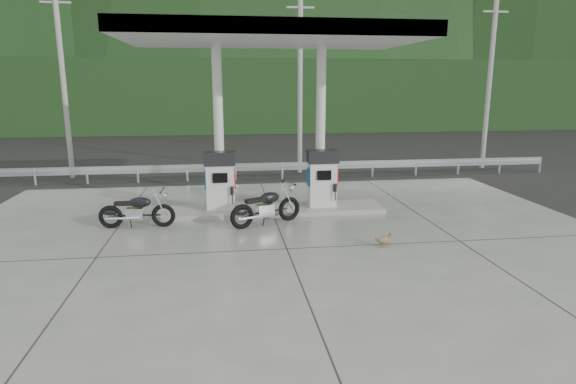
{
  "coord_description": "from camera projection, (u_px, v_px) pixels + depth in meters",
  "views": [
    {
      "loc": [
        -1.49,
        -12.13,
        3.98
      ],
      "look_at": [
        0.3,
        1.0,
        1.0
      ],
      "focal_mm": 30.0,
      "sensor_mm": 36.0,
      "label": 1
    }
  ],
  "objects": [
    {
      "name": "motorcycle_right",
      "position": [
        266.0,
        207.0,
        13.79
      ],
      "size": [
        2.22,
        1.51,
        1.01
      ],
      "primitive_type": null,
      "rotation": [
        0.0,
        0.0,
        0.44
      ],
      "color": "black",
      "rests_on": "forecourt_apron"
    },
    {
      "name": "guardrail",
      "position": [
        259.0,
        163.0,
        20.37
      ],
      "size": [
        26.0,
        0.16,
        1.42
      ],
      "primitive_type": null,
      "color": "#B0B4B8",
      "rests_on": "ground"
    },
    {
      "name": "motorcycle_left",
      "position": [
        137.0,
        211.0,
        13.52
      ],
      "size": [
        2.0,
        0.7,
        0.94
      ],
      "primitive_type": null,
      "rotation": [
        0.0,
        0.0,
        -0.04
      ],
      "color": "black",
      "rests_on": "forecourt_apron"
    },
    {
      "name": "road",
      "position": [
        254.0,
        166.0,
        23.91
      ],
      "size": [
        60.0,
        7.0,
        0.01
      ],
      "primitive_type": "cube",
      "color": "black",
      "rests_on": "ground"
    },
    {
      "name": "canopy_column_left",
      "position": [
        219.0,
        128.0,
        14.8
      ],
      "size": [
        0.3,
        0.3,
        5.0
      ],
      "primitive_type": "cylinder",
      "color": "silver",
      "rests_on": "pump_island"
    },
    {
      "name": "utility_pole_c",
      "position": [
        489.0,
        84.0,
        22.55
      ],
      "size": [
        0.22,
        0.22,
        8.0
      ],
      "primitive_type": "cylinder",
      "color": "gray",
      "rests_on": "ground"
    },
    {
      "name": "canopy_roof",
      "position": [
        271.0,
        35.0,
        14.03
      ],
      "size": [
        8.5,
        5.0,
        0.4
      ],
      "primitive_type": "cube",
      "color": "white",
      "rests_on": "canopy_column_left"
    },
    {
      "name": "duck",
      "position": [
        384.0,
        240.0,
        11.94
      ],
      "size": [
        0.47,
        0.17,
        0.33
      ],
      "primitive_type": null,
      "rotation": [
        0.0,
        0.0,
        0.1
      ],
      "color": "brown",
      "rests_on": "forecourt_apron"
    },
    {
      "name": "utility_pole_a",
      "position": [
        64.0,
        84.0,
        20.04
      ],
      "size": [
        0.22,
        0.22,
        8.0
      ],
      "primitive_type": "cylinder",
      "color": "gray",
      "rests_on": "ground"
    },
    {
      "name": "forested_hills",
      "position": [
        232.0,
        112.0,
        70.79
      ],
      "size": [
        100.0,
        40.0,
        140.0
      ],
      "primitive_type": null,
      "color": "black",
      "rests_on": "ground"
    },
    {
      "name": "gas_pump_left",
      "position": [
        220.0,
        181.0,
        14.76
      ],
      "size": [
        0.95,
        0.55,
        1.8
      ],
      "primitive_type": null,
      "color": "silver",
      "rests_on": "pump_island"
    },
    {
      "name": "pump_island",
      "position": [
        272.0,
        210.0,
        15.19
      ],
      "size": [
        7.0,
        1.4,
        0.15
      ],
      "primitive_type": "cube",
      "color": "gray",
      "rests_on": "forecourt_apron"
    },
    {
      "name": "gas_pump_right",
      "position": [
        322.0,
        178.0,
        15.19
      ],
      "size": [
        0.95,
        0.55,
        1.8
      ],
      "primitive_type": null,
      "color": "silver",
      "rests_on": "pump_island"
    },
    {
      "name": "forecourt_apron",
      "position": [
        282.0,
        237.0,
        12.79
      ],
      "size": [
        18.0,
        14.0,
        0.02
      ],
      "primitive_type": "cube",
      "color": "slate",
      "rests_on": "ground"
    },
    {
      "name": "ground",
      "position": [
        282.0,
        237.0,
        12.79
      ],
      "size": [
        160.0,
        160.0,
        0.0
      ],
      "primitive_type": "plane",
      "color": "black",
      "rests_on": "ground"
    },
    {
      "name": "utility_pole_b",
      "position": [
        300.0,
        84.0,
        21.36
      ],
      "size": [
        0.22,
        0.22,
        8.0
      ],
      "primitive_type": "cylinder",
      "color": "gray",
      "rests_on": "ground"
    },
    {
      "name": "canopy_column_right",
      "position": [
        321.0,
        126.0,
        15.22
      ],
      "size": [
        0.3,
        0.3,
        5.0
      ],
      "primitive_type": "cylinder",
      "color": "silver",
      "rests_on": "pump_island"
    },
    {
      "name": "tree_band",
      "position": [
        239.0,
        96.0,
        41.14
      ],
      "size": [
        80.0,
        6.0,
        6.0
      ],
      "primitive_type": "cube",
      "color": "black",
      "rests_on": "ground"
    }
  ]
}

